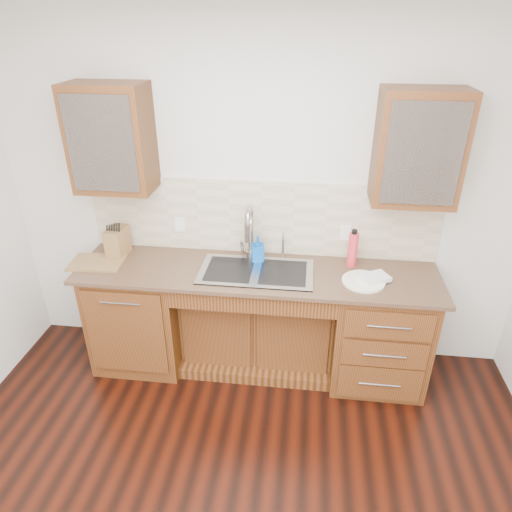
# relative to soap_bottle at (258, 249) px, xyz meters

# --- Properties ---
(wall_back) EXTENTS (4.00, 0.10, 2.70)m
(wall_back) POSITION_rel_soap_bottle_xyz_m (0.01, 0.22, 0.34)
(wall_back) COLOR silver
(wall_back) RESTS_ON ground
(base_cabinet_left) EXTENTS (0.70, 0.62, 0.88)m
(base_cabinet_left) POSITION_rel_soap_bottle_xyz_m (-0.94, -0.14, -0.57)
(base_cabinet_left) COLOR #593014
(base_cabinet_left) RESTS_ON ground
(base_cabinet_center) EXTENTS (1.20, 0.44, 0.70)m
(base_cabinet_center) POSITION_rel_soap_bottle_xyz_m (0.01, -0.05, -0.66)
(base_cabinet_center) COLOR #593014
(base_cabinet_center) RESTS_ON ground
(base_cabinet_right) EXTENTS (0.70, 0.62, 0.88)m
(base_cabinet_right) POSITION_rel_soap_bottle_xyz_m (0.96, -0.14, -0.57)
(base_cabinet_right) COLOR #593014
(base_cabinet_right) RESTS_ON ground
(countertop) EXTENTS (2.70, 0.65, 0.03)m
(countertop) POSITION_rel_soap_bottle_xyz_m (0.01, -0.16, -0.12)
(countertop) COLOR #84705B
(countertop) RESTS_ON base_cabinet_left
(backsplash) EXTENTS (2.70, 0.02, 0.59)m
(backsplash) POSITION_rel_soap_bottle_xyz_m (0.01, 0.15, 0.19)
(backsplash) COLOR beige
(backsplash) RESTS_ON wall_back
(sink) EXTENTS (0.84, 0.46, 0.19)m
(sink) POSITION_rel_soap_bottle_xyz_m (0.01, -0.17, -0.19)
(sink) COLOR #9E9EA5
(sink) RESTS_ON countertop
(faucet) EXTENTS (0.04, 0.04, 0.40)m
(faucet) POSITION_rel_soap_bottle_xyz_m (-0.06, 0.06, 0.10)
(faucet) COLOR #999993
(faucet) RESTS_ON countertop
(filter_tap) EXTENTS (0.02, 0.02, 0.24)m
(filter_tap) POSITION_rel_soap_bottle_xyz_m (0.19, 0.07, 0.02)
(filter_tap) COLOR #999993
(filter_tap) RESTS_ON countertop
(upper_cabinet_left) EXTENTS (0.55, 0.34, 0.75)m
(upper_cabinet_left) POSITION_rel_soap_bottle_xyz_m (-1.04, -0.00, 0.81)
(upper_cabinet_left) COLOR #593014
(upper_cabinet_left) RESTS_ON wall_back
(upper_cabinet_right) EXTENTS (0.55, 0.34, 0.75)m
(upper_cabinet_right) POSITION_rel_soap_bottle_xyz_m (1.06, -0.00, 0.81)
(upper_cabinet_right) COLOR #593014
(upper_cabinet_right) RESTS_ON wall_back
(outlet_left) EXTENTS (0.08, 0.01, 0.12)m
(outlet_left) POSITION_rel_soap_bottle_xyz_m (-0.64, 0.14, 0.11)
(outlet_left) COLOR white
(outlet_left) RESTS_ON backsplash
(outlet_right) EXTENTS (0.08, 0.01, 0.12)m
(outlet_right) POSITION_rel_soap_bottle_xyz_m (0.66, 0.14, 0.11)
(outlet_right) COLOR white
(outlet_right) RESTS_ON backsplash
(soap_bottle) EXTENTS (0.11, 0.11, 0.20)m
(soap_bottle) POSITION_rel_soap_bottle_xyz_m (0.00, 0.00, 0.00)
(soap_bottle) COLOR blue
(soap_bottle) RESTS_ON countertop
(water_bottle) EXTENTS (0.09, 0.09, 0.27)m
(water_bottle) POSITION_rel_soap_bottle_xyz_m (0.71, 0.02, 0.03)
(water_bottle) COLOR red
(water_bottle) RESTS_ON countertop
(plate) EXTENTS (0.38, 0.38, 0.02)m
(plate) POSITION_rel_soap_bottle_xyz_m (0.79, -0.23, -0.09)
(plate) COLOR white
(plate) RESTS_ON countertop
(dish_towel) EXTENTS (0.24, 0.22, 0.03)m
(dish_towel) POSITION_rel_soap_bottle_xyz_m (0.87, -0.20, -0.07)
(dish_towel) COLOR white
(dish_towel) RESTS_ON plate
(knife_block) EXTENTS (0.14, 0.21, 0.23)m
(knife_block) POSITION_rel_soap_bottle_xyz_m (-1.10, -0.03, 0.01)
(knife_block) COLOR olive
(knife_block) RESTS_ON countertop
(cutting_board) EXTENTS (0.42, 0.31, 0.02)m
(cutting_board) POSITION_rel_soap_bottle_xyz_m (-1.22, -0.19, -0.09)
(cutting_board) COLOR #8C603F
(cutting_board) RESTS_ON countertop
(cup_left_a) EXTENTS (0.17, 0.17, 0.11)m
(cup_left_a) POSITION_rel_soap_bottle_xyz_m (-1.14, -0.00, 0.77)
(cup_left_a) COLOR white
(cup_left_a) RESTS_ON upper_cabinet_left
(cup_left_b) EXTENTS (0.13, 0.13, 0.09)m
(cup_left_b) POSITION_rel_soap_bottle_xyz_m (-0.98, -0.00, 0.76)
(cup_left_b) COLOR white
(cup_left_b) RESTS_ON upper_cabinet_left
(cup_right_a) EXTENTS (0.13, 0.13, 0.09)m
(cup_right_a) POSITION_rel_soap_bottle_xyz_m (1.00, -0.00, 0.76)
(cup_right_a) COLOR white
(cup_right_a) RESTS_ON upper_cabinet_right
(cup_right_b) EXTENTS (0.11, 0.11, 0.08)m
(cup_right_b) POSITION_rel_soap_bottle_xyz_m (1.18, -0.00, 0.75)
(cup_right_b) COLOR silver
(cup_right_b) RESTS_ON upper_cabinet_right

